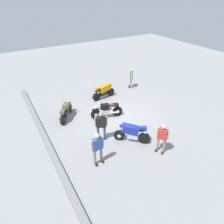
{
  "coord_description": "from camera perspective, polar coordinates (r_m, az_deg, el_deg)",
  "views": [
    {
      "loc": [
        -9.01,
        5.71,
        7.15
      ],
      "look_at": [
        -0.35,
        0.55,
        0.75
      ],
      "focal_mm": 31.54,
      "sensor_mm": 36.0,
      "label": 1
    }
  ],
  "objects": [
    {
      "name": "ground_plane",
      "position": [
        12.84,
        1.31,
        -1.43
      ],
      "size": [
        40.0,
        40.0,
        0.0
      ],
      "primitive_type": "plane",
      "color": "gray"
    },
    {
      "name": "curb_edge",
      "position": [
        11.51,
        -18.7,
        -7.58
      ],
      "size": [
        14.0,
        0.3,
        0.15
      ],
      "primitive_type": "cube",
      "color": "gray",
      "rests_on": "ground"
    },
    {
      "name": "motorcycle_orange_sportbike",
      "position": [
        14.84,
        -2.39,
        6.17
      ],
      "size": [
        0.7,
        1.96,
        1.14
      ],
      "rotation": [
        0.0,
        0.0,
        4.87
      ],
      "color": "black",
      "rests_on": "ground"
    },
    {
      "name": "motorcycle_olive_vintage",
      "position": [
        12.83,
        -13.25,
        0.15
      ],
      "size": [
        1.65,
        1.3,
        1.07
      ],
      "rotation": [
        0.0,
        0.0,
        5.64
      ],
      "color": "black",
      "rests_on": "ground"
    },
    {
      "name": "motorcycle_black_cruiser",
      "position": [
        12.56,
        -1.46,
        0.54
      ],
      "size": [
        0.87,
        2.05,
        1.09
      ],
      "rotation": [
        0.0,
        0.0,
        1.31
      ],
      "color": "black",
      "rests_on": "ground"
    },
    {
      "name": "motorcycle_blue_sportbike",
      "position": [
        10.62,
        5.73,
        -5.89
      ],
      "size": [
        1.43,
        1.59,
        1.14
      ],
      "rotation": [
        0.0,
        0.0,
        0.85
      ],
      "color": "black",
      "rests_on": "ground"
    },
    {
      "name": "person_in_red_shirt",
      "position": [
        10.04,
        14.38,
        -6.96
      ],
      "size": [
        0.62,
        0.47,
        1.67
      ],
      "rotation": [
        0.0,
        0.0,
        2.04
      ],
      "color": "gray",
      "rests_on": "ground"
    },
    {
      "name": "person_in_green_shirt",
      "position": [
        16.52,
        5.58,
        9.98
      ],
      "size": [
        0.57,
        0.48,
        1.58
      ],
      "rotation": [
        0.0,
        0.0,
        0.99
      ],
      "color": "gray",
      "rests_on": "ground"
    },
    {
      "name": "person_in_black_shirt",
      "position": [
        10.42,
        -3.18,
        -3.6
      ],
      "size": [
        0.45,
        0.66,
        1.78
      ],
      "rotation": [
        0.0,
        0.0,
        5.91
      ],
      "color": "#384772",
      "rests_on": "ground"
    },
    {
      "name": "person_in_blue_shirt",
      "position": [
        9.11,
        -4.21,
        -9.96
      ],
      "size": [
        0.33,
        0.68,
        1.77
      ],
      "rotation": [
        0.0,
        0.0,
        3.21
      ],
      "color": "gray",
      "rests_on": "ground"
    }
  ]
}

